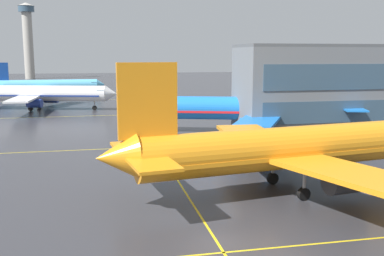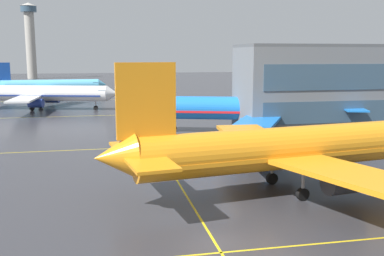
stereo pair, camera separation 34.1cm
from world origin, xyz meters
name	(u,v)px [view 1 (the left image)]	position (x,y,z in m)	size (l,w,h in m)	color
ground_plane	(216,241)	(0.00, 0.00, 0.00)	(600.00, 600.00, 0.00)	#333338
airliner_front_gate	(302,147)	(11.42, 10.13, 4.33)	(40.79, 34.84, 12.69)	orange
airliner_second_row	(255,109)	(17.89, 41.81, 4.19)	(38.60, 32.97, 12.26)	blue
airliner_third_row	(40,93)	(-21.93, 83.47, 3.97)	(36.86, 31.41, 11.63)	white
airliner_far_left_stand	(47,85)	(-23.68, 116.32, 3.71)	(34.92, 30.18, 10.88)	#5BB7E5
taxiway_markings	(144,127)	(0.00, 51.83, 0.00)	(119.80, 157.89, 0.01)	yellow
control_tower	(28,35)	(-44.96, 231.85, 23.63)	(8.82, 8.82, 41.04)	#ADA89E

